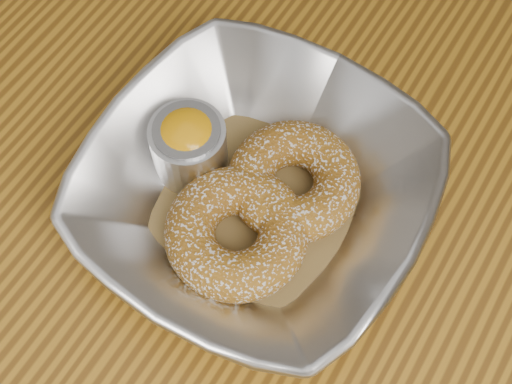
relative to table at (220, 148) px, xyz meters
The scene contains 7 objects.
ground_plane 0.65m from the table, ahead, with size 4.00×4.00×0.00m, color #565659.
table is the anchor object (origin of this frame).
serving_bowl 0.17m from the table, 41.56° to the right, with size 0.23×0.23×0.06m, color silver.
parchment 0.16m from the table, 41.56° to the right, with size 0.14×0.14×0.00m, color olive.
donut_back 0.17m from the table, 27.45° to the right, with size 0.09×0.09×0.03m, color brown.
donut_front 0.19m from the table, 50.00° to the right, with size 0.10×0.10×0.03m, color brown.
ramekin 0.15m from the table, 68.49° to the right, with size 0.05×0.05×0.05m.
Camera 1 is at (0.20, -0.26, 1.21)m, focal length 50.00 mm.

